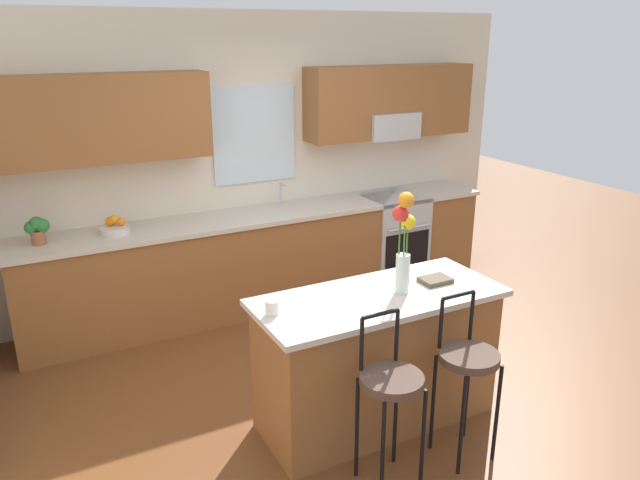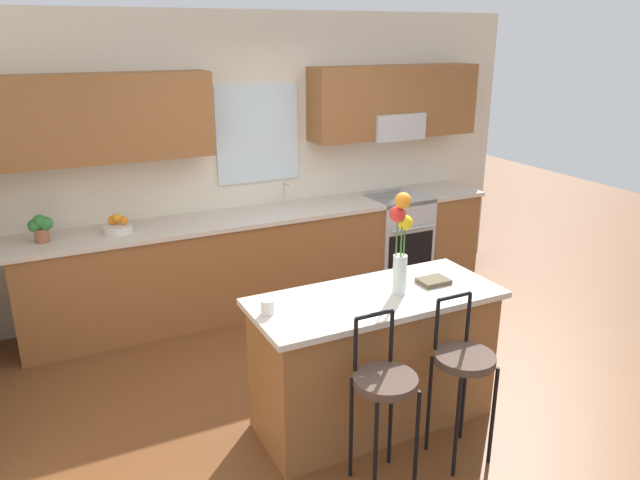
{
  "view_description": "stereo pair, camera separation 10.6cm",
  "coord_description": "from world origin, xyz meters",
  "views": [
    {
      "loc": [
        -2.11,
        -3.36,
        2.5
      ],
      "look_at": [
        -0.06,
        0.55,
        1.0
      ],
      "focal_mm": 34.26,
      "sensor_mm": 36.0,
      "label": 1
    },
    {
      "loc": [
        -2.02,
        -3.41,
        2.5
      ],
      "look_at": [
        -0.06,
        0.55,
        1.0
      ],
      "focal_mm": 34.26,
      "sensor_mm": 36.0,
      "label": 2
    }
  ],
  "objects": [
    {
      "name": "ground_plane",
      "position": [
        0.0,
        0.0,
        0.0
      ],
      "size": [
        14.0,
        14.0,
        0.0
      ],
      "primitive_type": "plane",
      "color": "brown"
    },
    {
      "name": "back_wall_assembly",
      "position": [
        0.03,
        1.98,
        1.51
      ],
      "size": [
        5.6,
        0.5,
        2.7
      ],
      "color": "beige",
      "rests_on": "ground"
    },
    {
      "name": "counter_run",
      "position": [
        0.0,
        1.7,
        0.47
      ],
      "size": [
        4.56,
        0.64,
        0.92
      ],
      "color": "brown",
      "rests_on": "ground"
    },
    {
      "name": "sink_faucet",
      "position": [
        0.2,
        1.84,
        1.06
      ],
      "size": [
        0.02,
        0.13,
        0.23
      ],
      "color": "#B7BABC",
      "rests_on": "counter_run"
    },
    {
      "name": "oven_range",
      "position": [
        1.37,
        1.68,
        0.46
      ],
      "size": [
        0.6,
        0.64,
        0.92
      ],
      "color": "#B7BABC",
      "rests_on": "ground"
    },
    {
      "name": "kitchen_island",
      "position": [
        -0.12,
        -0.38,
        0.46
      ],
      "size": [
        1.63,
        0.69,
        0.92
      ],
      "color": "brown",
      "rests_on": "ground"
    },
    {
      "name": "bar_stool_near",
      "position": [
        -0.4,
        -0.93,
        0.64
      ],
      "size": [
        0.36,
        0.36,
        1.04
      ],
      "color": "black",
      "rests_on": "ground"
    },
    {
      "name": "bar_stool_middle",
      "position": [
        0.15,
        -0.93,
        0.64
      ],
      "size": [
        0.36,
        0.36,
        1.04
      ],
      "color": "black",
      "rests_on": "ground"
    },
    {
      "name": "flower_vase",
      "position": [
        0.02,
        -0.41,
        1.29
      ],
      "size": [
        0.15,
        0.14,
        0.67
      ],
      "color": "silver",
      "rests_on": "kitchen_island"
    },
    {
      "name": "mug_ceramic",
      "position": [
        -0.84,
        -0.32,
        0.97
      ],
      "size": [
        0.08,
        0.08,
        0.09
      ],
      "primitive_type": "cylinder",
      "color": "silver",
      "rests_on": "kitchen_island"
    },
    {
      "name": "cookbook",
      "position": [
        0.32,
        -0.38,
        0.94
      ],
      "size": [
        0.2,
        0.15,
        0.03
      ],
      "primitive_type": "cube",
      "color": "brown",
      "rests_on": "kitchen_island"
    },
    {
      "name": "fruit_bowl_oranges",
      "position": [
        -1.38,
        1.7,
        0.97
      ],
      "size": [
        0.24,
        0.24,
        0.16
      ],
      "color": "silver",
      "rests_on": "counter_run"
    },
    {
      "name": "potted_plant_small",
      "position": [
        -1.96,
        1.7,
        1.05
      ],
      "size": [
        0.19,
        0.13,
        0.23
      ],
      "color": "#9E5B3D",
      "rests_on": "counter_run"
    }
  ]
}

